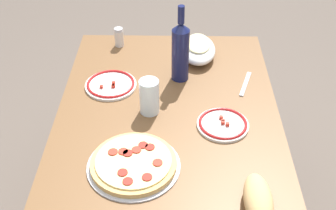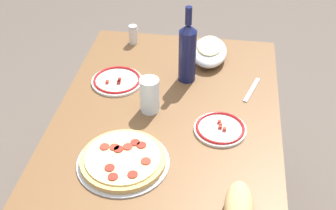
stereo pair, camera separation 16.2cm
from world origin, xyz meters
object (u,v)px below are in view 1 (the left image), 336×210
at_px(pepperoni_pizza, 134,163).
at_px(side_plate_far, 223,124).
at_px(dining_table, 168,138).
at_px(water_glass, 149,97).
at_px(spice_shaker, 119,37).
at_px(baked_pasta_dish, 198,48).
at_px(wine_bottle, 180,50).
at_px(bread_loaf, 258,200).
at_px(side_plate_near, 111,84).

bearing_deg(pepperoni_pizza, side_plate_far, 124.33).
bearing_deg(dining_table, water_glass, -90.17).
bearing_deg(spice_shaker, dining_table, 25.76).
distance_m(side_plate_far, spice_shaker, 0.70).
height_order(water_glass, spice_shaker, water_glass).
xyz_separation_m(baked_pasta_dish, spice_shaker, (-0.09, -0.35, 0.00)).
xyz_separation_m(baked_pasta_dish, water_glass, (0.39, -0.19, 0.03)).
bearing_deg(water_glass, spice_shaker, -161.23).
xyz_separation_m(wine_bottle, spice_shaker, (-0.25, -0.27, -0.09)).
bearing_deg(water_glass, wine_bottle, 152.83).
bearing_deg(spice_shaker, wine_bottle, 47.08).
height_order(dining_table, wine_bottle, wine_bottle).
distance_m(dining_table, spice_shaker, 0.55).
xyz_separation_m(dining_table, water_glass, (-0.00, -0.07, 0.20)).
bearing_deg(water_glass, bread_loaf, 36.70).
xyz_separation_m(side_plate_far, spice_shaker, (-0.55, -0.42, 0.03)).
xyz_separation_m(dining_table, baked_pasta_dish, (-0.39, 0.12, 0.18)).
bearing_deg(side_plate_far, bread_loaf, 10.68).
bearing_deg(wine_bottle, spice_shaker, -132.92).
height_order(dining_table, baked_pasta_dish, baked_pasta_dish).
xyz_separation_m(pepperoni_pizza, side_plate_far, (-0.21, 0.30, -0.01)).
bearing_deg(wine_bottle, pepperoni_pizza, -16.55).
xyz_separation_m(pepperoni_pizza, baked_pasta_dish, (-0.67, 0.23, 0.03)).
distance_m(wine_bottle, side_plate_far, 0.36).
xyz_separation_m(baked_pasta_dish, wine_bottle, (0.17, -0.08, 0.09)).
bearing_deg(wine_bottle, water_glass, -27.17).
bearing_deg(side_plate_near, side_plate_far, 61.25).
distance_m(baked_pasta_dish, side_plate_near, 0.42).
bearing_deg(side_plate_near, wine_bottle, 103.07).
xyz_separation_m(wine_bottle, bread_loaf, (0.67, 0.22, -0.09)).
bearing_deg(bread_loaf, spice_shaker, -151.77).
xyz_separation_m(pepperoni_pizza, wine_bottle, (-0.50, 0.15, 0.12)).
bearing_deg(wine_bottle, baked_pasta_dish, 154.97).
bearing_deg(baked_pasta_dish, side_plate_near, -56.76).
relative_size(water_glass, spice_shaker, 1.55).
relative_size(side_plate_near, bread_loaf, 1.03).
relative_size(baked_pasta_dish, side_plate_far, 1.30).
bearing_deg(bread_loaf, wine_bottle, -161.66).
bearing_deg(bread_loaf, side_plate_near, -140.52).
bearing_deg(dining_table, baked_pasta_dish, 162.35).
bearing_deg(spice_shaker, water_glass, 18.77).
height_order(baked_pasta_dish, side_plate_far, baked_pasta_dish).
bearing_deg(spice_shaker, side_plate_near, -0.34).
relative_size(dining_table, side_plate_far, 6.14).
distance_m(pepperoni_pizza, water_glass, 0.29).
xyz_separation_m(dining_table, wine_bottle, (-0.22, 0.04, 0.26)).
height_order(dining_table, spice_shaker, spice_shaker).
height_order(bread_loaf, spice_shaker, spice_shaker).
xyz_separation_m(pepperoni_pizza, water_glass, (-0.28, 0.04, 0.05)).
distance_m(side_plate_near, side_plate_far, 0.49).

